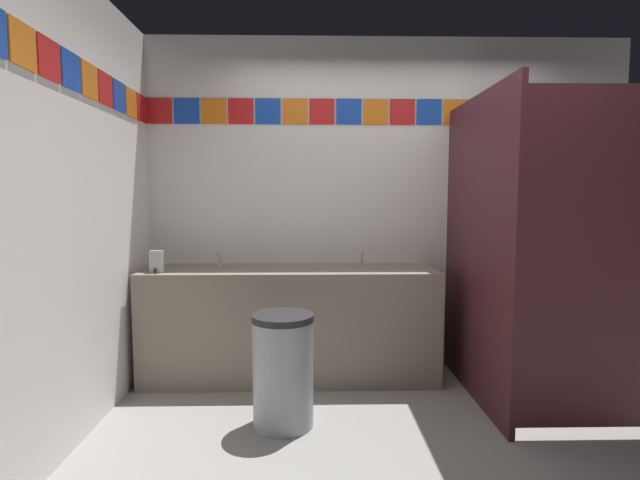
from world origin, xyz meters
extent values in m
plane|color=gray|center=(0.00, 0.00, 0.00)|extent=(8.56, 8.56, 0.00)
cube|color=white|center=(0.00, 1.46, 1.34)|extent=(3.89, 0.08, 2.67)
cube|color=red|center=(-1.84, 1.41, 2.08)|extent=(0.20, 0.01, 0.20)
cube|color=#1947B7|center=(-1.62, 1.41, 2.08)|extent=(0.20, 0.01, 0.20)
cube|color=orange|center=(-1.41, 1.41, 2.08)|extent=(0.20, 0.01, 0.20)
cube|color=red|center=(-1.19, 1.41, 2.08)|extent=(0.20, 0.01, 0.20)
cube|color=#1947B7|center=(-0.97, 1.41, 2.08)|extent=(0.20, 0.01, 0.20)
cube|color=orange|center=(-0.76, 1.41, 2.08)|extent=(0.20, 0.01, 0.20)
cube|color=red|center=(-0.54, 1.41, 2.08)|extent=(0.20, 0.01, 0.20)
cube|color=#1947B7|center=(-0.32, 1.41, 2.08)|extent=(0.20, 0.01, 0.20)
cube|color=orange|center=(-0.11, 1.41, 2.08)|extent=(0.20, 0.01, 0.20)
cube|color=red|center=(0.11, 1.41, 2.08)|extent=(0.20, 0.01, 0.20)
cube|color=#1947B7|center=(0.32, 1.41, 2.08)|extent=(0.20, 0.01, 0.20)
cube|color=orange|center=(0.54, 1.41, 2.08)|extent=(0.20, 0.01, 0.20)
cube|color=red|center=(0.76, 1.41, 2.08)|extent=(0.20, 0.01, 0.20)
cube|color=#1947B7|center=(0.97, 1.41, 2.08)|extent=(0.20, 0.01, 0.20)
cube|color=orange|center=(1.19, 1.41, 2.08)|extent=(0.20, 0.01, 0.20)
cube|color=red|center=(1.41, 1.41, 2.08)|extent=(0.20, 0.01, 0.20)
cube|color=#1947B7|center=(1.62, 1.41, 2.08)|extent=(0.20, 0.01, 0.20)
cube|color=orange|center=(1.84, 1.41, 2.08)|extent=(0.20, 0.01, 0.20)
cube|color=white|center=(-1.99, 0.00, 1.34)|extent=(0.08, 2.84, 2.67)
cube|color=orange|center=(-1.94, -0.22, 2.08)|extent=(0.01, 0.20, 0.20)
cube|color=red|center=(-1.94, 0.00, 2.08)|extent=(0.01, 0.20, 0.20)
cube|color=#1947B7|center=(-1.94, 0.22, 2.08)|extent=(0.01, 0.20, 0.20)
cube|color=orange|center=(-1.94, 0.44, 2.08)|extent=(0.01, 0.20, 0.20)
cube|color=red|center=(-1.94, 0.65, 2.08)|extent=(0.01, 0.20, 0.20)
cube|color=#1947B7|center=(-1.94, 0.87, 2.08)|extent=(0.01, 0.20, 0.20)
cube|color=orange|center=(-1.94, 1.09, 2.08)|extent=(0.01, 0.20, 0.20)
cube|color=red|center=(-1.94, 1.31, 2.08)|extent=(0.01, 0.20, 0.20)
cube|color=gray|center=(-0.79, 1.13, 0.43)|extent=(2.21, 0.58, 0.85)
cube|color=gray|center=(-0.79, 1.40, 0.81)|extent=(2.21, 0.03, 0.08)
cylinder|color=#EDE8CA|center=(-1.34, 1.10, 0.80)|extent=(0.34, 0.34, 0.10)
cylinder|color=#EDE8CA|center=(-0.23, 1.10, 0.80)|extent=(0.34, 0.34, 0.10)
cylinder|color=silver|center=(-1.34, 1.24, 0.88)|extent=(0.04, 0.04, 0.05)
cylinder|color=silver|center=(-1.34, 1.19, 0.95)|extent=(0.02, 0.06, 0.09)
cylinder|color=silver|center=(-0.23, 1.24, 0.88)|extent=(0.04, 0.04, 0.05)
cylinder|color=silver|center=(-0.23, 1.19, 0.95)|extent=(0.02, 0.06, 0.09)
cube|color=#B7BABF|center=(-1.75, 0.96, 0.93)|extent=(0.09, 0.07, 0.16)
cylinder|color=black|center=(-1.75, 0.91, 0.87)|extent=(0.02, 0.02, 0.03)
cube|color=#471E23|center=(0.51, 0.76, 1.04)|extent=(0.04, 1.32, 2.08)
cube|color=#471E23|center=(0.96, 0.12, 1.04)|extent=(0.90, 0.04, 1.92)
cylinder|color=silver|center=(0.53, 0.12, 1.15)|extent=(0.02, 0.02, 0.10)
cylinder|color=white|center=(1.15, 0.92, 0.20)|extent=(0.38, 0.38, 0.40)
torus|color=white|center=(1.15, 0.92, 0.42)|extent=(0.39, 0.39, 0.05)
cube|color=white|center=(1.15, 1.13, 0.57)|extent=(0.34, 0.17, 0.34)
cylinder|color=#999EA3|center=(-0.80, 0.34, 0.33)|extent=(0.37, 0.37, 0.65)
cylinder|color=#262628|center=(-0.80, 0.34, 0.67)|extent=(0.37, 0.37, 0.04)
camera|label=1|loc=(-0.64, -2.47, 1.39)|focal=26.64mm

